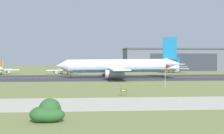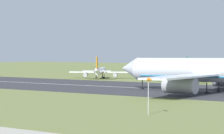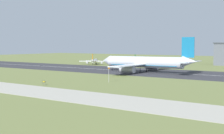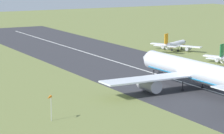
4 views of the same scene
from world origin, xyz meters
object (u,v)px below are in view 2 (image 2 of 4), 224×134
Objects in this scene: airplane_parked_centre at (100,71)px; windsock_pole at (150,82)px; airplane_landing at (216,71)px; airplane_parked_west at (188,74)px.

airplane_parked_centre is 111.06m from windsock_pole.
airplane_parked_west is at bearing 125.57° from airplane_landing.
airplane_parked_centre is (-61.68, 37.32, -2.61)m from airplane_landing.
airplane_landing is 2.71× the size of airplane_parked_west.
airplane_landing is at bearing -54.43° from airplane_parked_west.
airplane_landing reaches higher than airplane_parked_west.
airplane_parked_west is at bearing -2.63° from airplane_parked_centre.
airplane_parked_west is 90.39m from windsock_pole.
airplane_landing is 72.14m from airplane_parked_centre.
airplane_parked_centre reaches higher than windsock_pole.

